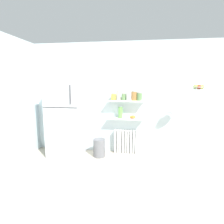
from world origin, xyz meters
TOP-DOWN VIEW (x-y plane):
  - ground_plane at (0.00, 0.50)m, footprint 7.04×7.04m
  - back_wall at (0.00, 2.05)m, footprint 7.04×0.10m
  - refrigerator at (-1.34, 1.68)m, footprint 0.78×0.67m
  - radiator at (0.03, 1.92)m, footprint 0.55×0.12m
  - wall_shelf_lower at (0.03, 1.89)m, footprint 0.85×0.22m
  - wall_shelf_upper at (0.03, 1.89)m, footprint 0.85×0.22m
  - storage_jar_0 at (-0.26, 1.89)m, footprint 0.10×0.10m
  - storage_jar_1 at (-0.14, 1.89)m, footprint 0.09×0.09m
  - storage_jar_2 at (-0.03, 1.89)m, footprint 0.09×0.09m
  - storage_jar_3 at (0.09, 1.89)m, footprint 0.12×0.12m
  - storage_jar_4 at (0.21, 1.89)m, footprint 0.12×0.12m
  - storage_jar_5 at (0.33, 1.89)m, footprint 0.12×0.12m
  - vase at (-0.10, 1.89)m, footprint 0.10×0.10m
  - shelf_bowl at (0.19, 1.89)m, footprint 0.14×0.14m
  - trash_bin at (-0.56, 1.64)m, footprint 0.27×0.27m
  - hanging_fruit_basket at (1.44, 1.42)m, footprint 0.30×0.30m

SIDE VIEW (x-z plane):
  - ground_plane at x=0.00m, z-range 0.00..0.00m
  - trash_bin at x=-0.56m, z-range 0.00..0.41m
  - radiator at x=0.03m, z-range 0.00..0.57m
  - wall_shelf_lower at x=0.03m, z-range 0.84..0.86m
  - shelf_bowl at x=0.19m, z-range 0.86..0.93m
  - refrigerator at x=-1.34m, z-range 0.00..1.82m
  - vase at x=-0.10m, z-range 0.86..1.12m
  - wall_shelf_upper at x=0.03m, z-range 1.25..1.28m
  - back_wall at x=0.00m, z-range 0.00..2.60m
  - storage_jar_2 at x=-0.03m, z-range 1.28..1.44m
  - storage_jar_0 at x=-0.26m, z-range 1.28..1.44m
  - storage_jar_5 at x=0.33m, z-range 1.28..1.46m
  - storage_jar_4 at x=0.21m, z-range 1.28..1.49m
  - storage_jar_1 at x=-0.14m, z-range 1.28..1.49m
  - storage_jar_3 at x=0.09m, z-range 1.28..1.51m
  - hanging_fruit_basket at x=1.44m, z-range 1.55..1.64m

